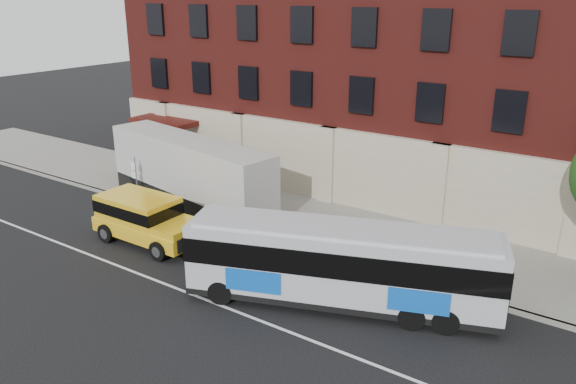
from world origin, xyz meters
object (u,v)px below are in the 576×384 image
Objects in this scene: yellow_suv at (144,217)px; shipping_container at (190,174)px; city_bus at (342,262)px; sign_pole at (135,176)px.

shipping_container is at bearing 106.54° from yellow_suv.
city_bus is 1.00× the size of shipping_container.
yellow_suv is 0.49× the size of shipping_container.
city_bus is at bearing -12.23° from sign_pole.
sign_pole is 14.60m from city_bus.
yellow_suv is (4.24, -3.26, -0.25)m from sign_pole.
shipping_container is at bearing 159.67° from city_bus.
yellow_suv is at bearing -73.46° from shipping_container.
city_bus is at bearing -20.33° from shipping_container.
sign_pole is at bearing 167.77° from city_bus.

